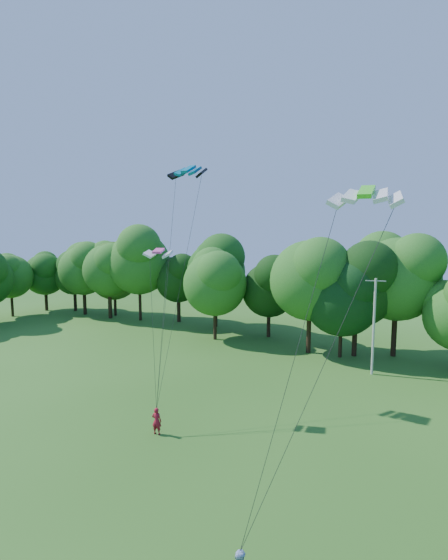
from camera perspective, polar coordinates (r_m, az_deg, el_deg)
The scene contains 7 objects.
utility_pole at distance 41.68m, azimuth 18.98°, elevation -5.68°, with size 1.71×0.58×8.82m.
kite_flyer_left at distance 30.09m, azimuth -8.79°, elevation -17.73°, with size 0.66×0.43×1.80m, color maroon.
kite_teal at distance 34.51m, azimuth -4.66°, elevation 14.24°, with size 2.98×1.31×0.72m.
kite_green at distance 17.54m, azimuth 18.10°, elevation 10.90°, with size 2.71×1.37×0.57m.
kite_pink at distance 31.09m, azimuth -8.55°, elevation 3.79°, with size 2.19×1.57×0.36m.
tree_back_west at distance 66.60m, azimuth -14.18°, elevation 1.79°, with size 8.20×8.20×11.93m.
tree_back_center at distance 45.52m, azimuth 15.20°, elevation -0.37°, with size 8.49×8.49×12.35m.
Camera 1 is at (13.48, -9.98, 13.60)m, focal length 28.00 mm.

